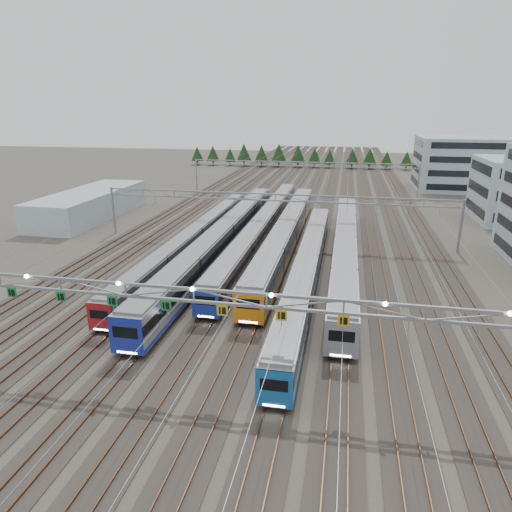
% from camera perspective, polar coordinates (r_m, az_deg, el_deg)
% --- Properties ---
extents(ground, '(400.00, 400.00, 0.00)m').
position_cam_1_polar(ground, '(38.43, -7.32, -14.95)').
color(ground, '#47423A').
rests_on(ground, ground).
extents(track_bed, '(54.00, 260.00, 5.42)m').
position_cam_1_polar(track_bed, '(132.26, 6.44, 9.60)').
color(track_bed, '#2D2823').
rests_on(track_bed, ground).
extents(train_a, '(2.55, 56.92, 3.32)m').
position_cam_1_polar(train_a, '(70.14, -7.62, 2.28)').
color(train_a, black).
rests_on(train_a, ground).
extents(train_b, '(3.09, 64.27, 4.04)m').
position_cam_1_polar(train_b, '(68.78, -4.06, 2.39)').
color(train_b, black).
rests_on(train_b, ground).
extents(train_c, '(2.83, 65.35, 3.69)m').
position_cam_1_polar(train_c, '(76.09, 0.93, 3.84)').
color(train_c, black).
rests_on(train_c, ground).
extents(train_d, '(3.13, 57.61, 4.09)m').
position_cam_1_polar(train_d, '(71.22, 3.87, 2.97)').
color(train_d, black).
rests_on(train_d, ground).
extents(train_e, '(2.73, 53.24, 3.55)m').
position_cam_1_polar(train_e, '(57.00, 6.45, -1.30)').
color(train_e, black).
rests_on(train_e, ground).
extents(train_f, '(2.98, 54.28, 3.89)m').
position_cam_1_polar(train_f, '(64.67, 11.07, 0.99)').
color(train_f, black).
rests_on(train_f, ground).
extents(gantry_near, '(56.36, 0.61, 8.08)m').
position_cam_1_polar(gantry_near, '(34.99, -7.91, -5.27)').
color(gantry_near, gray).
rests_on(gantry_near, ground).
extents(gantry_mid, '(56.36, 0.36, 8.00)m').
position_cam_1_polar(gantry_mid, '(72.67, 2.40, 6.62)').
color(gantry_mid, gray).
rests_on(gantry_mid, ground).
extents(gantry_far, '(56.36, 0.36, 8.00)m').
position_cam_1_polar(gantry_far, '(116.80, 5.87, 10.92)').
color(gantry_far, gray).
rests_on(gantry_far, ground).
extents(depot_bldg_north, '(22.00, 18.00, 13.50)m').
position_cam_1_polar(depot_bldg_north, '(133.17, 24.21, 10.49)').
color(depot_bldg_north, '#A3B8C3').
rests_on(depot_bldg_north, ground).
extents(west_shed, '(10.00, 30.00, 5.14)m').
position_cam_1_polar(west_shed, '(96.40, -20.05, 6.09)').
color(west_shed, '#A3B8C3').
rests_on(west_shed, ground).
extents(treeline, '(93.80, 5.60, 7.02)m').
position_cam_1_polar(treeline, '(168.38, 7.29, 12.32)').
color(treeline, '#332114').
rests_on(treeline, ground).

